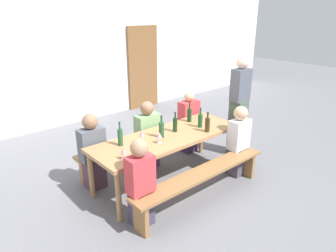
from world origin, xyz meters
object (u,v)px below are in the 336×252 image
Objects in this scene: wine_bottle_5 at (175,124)px; standing_host at (239,108)px; wine_bottle_0 at (189,115)px; wine_bottle_1 at (162,129)px; wine_glass_2 at (124,151)px; seated_guest_near_0 at (141,184)px; tasting_table at (168,140)px; seated_guest_far_1 at (148,136)px; wine_bottle_2 at (120,137)px; wine_bottle_3 at (207,124)px; wine_glass_0 at (159,135)px; wine_glass_1 at (142,134)px; bench_far at (140,144)px; wooden_door at (143,68)px; seated_guest_near_1 at (238,142)px; wine_bottle_4 at (200,120)px; seated_guest_far_2 at (189,124)px; seated_guest_far_0 at (93,153)px; bench_near at (202,177)px.

wine_bottle_5 is 1.39m from standing_host.
wine_bottle_1 reaches higher than wine_bottle_0.
wine_glass_2 is 0.46m from seated_guest_near_0.
tasting_table is 0.58m from seated_guest_far_1.
wine_bottle_0 is 0.19× the size of standing_host.
wine_bottle_2 is 1.34m from wine_bottle_3.
tasting_table is at bearing 25.20° from wine_glass_0.
wine_glass_1 is 0.10× the size of standing_host.
wine_bottle_3 is 1.03m from wine_glass_1.
wine_bottle_5 reaches higher than bench_far.
wine_bottle_0 is at bearing 61.62° from seated_guest_far_1.
wine_bottle_0 is 1.06× the size of wine_bottle_5.
wooden_door is at bearing -36.99° from seated_guest_near_0.
seated_guest_near_1 is (0.41, -0.29, -0.31)m from wine_bottle_3.
wine_bottle_1 is 2.04× the size of wine_glass_0.
bench_far is (-2.03, -2.64, -0.69)m from wooden_door.
wine_bottle_2 is at bearing 147.76° from wine_glass_0.
seated_guest_near_0 is at bearing -161.91° from wine_bottle_4.
wine_glass_0 is 1.84m from standing_host.
wine_bottle_1 is 1.07× the size of wine_bottle_3.
wooden_door is 1.85× the size of seated_guest_near_1.
wooden_door is 6.17× the size of wine_bottle_2.
wooden_door is at bearing -15.31° from seated_guest_near_1.
wooden_door is at bearing -97.68° from standing_host.
seated_guest_far_2 is (1.25, 0.69, -0.33)m from wine_glass_0.
seated_guest_far_1 is (0.05, 0.56, -0.14)m from tasting_table.
seated_guest_far_0 is at bearing 136.54° from wine_glass_1.
standing_host is (2.49, 0.49, 0.32)m from seated_guest_near_0.
bench_far is 1.01m from seated_guest_far_2.
bench_near is 0.95m from seated_guest_near_0.
tasting_table is at bearing -60.13° from seated_guest_far_2.
wine_bottle_3 is at bearing 54.57° from seated_guest_near_1.
wooden_door is 4.22m from wine_bottle_2.
tasting_table is 0.22m from wine_bottle_1.
wine_bottle_5 is at bearing -74.05° from bench_far.
wooden_door reaches higher than seated_guest_far_0.
seated_guest_near_0 is at bearing -126.99° from wooden_door.
wine_glass_1 is at bearing 46.54° from seated_guest_far_0.
wine_bottle_1 is (-0.11, 0.01, 0.19)m from tasting_table.
seated_guest_near_0 is at bearing -105.44° from wine_bottle_2.
wine_bottle_3 reaches higher than wine_glass_2.
wine_glass_1 is (-0.97, 0.34, 0.00)m from wine_bottle_3.
wine_glass_2 is at bearing -166.15° from wine_bottle_5.
bench_far is at bearing -98.70° from seated_guest_far_2.
wine_bottle_2 is at bearing -5.86° from standing_host.
wine_bottle_3 is at bearing -106.10° from wine_bottle_4.
wine_bottle_1 is at bearing 56.44° from seated_guest_far_0.
seated_guest_near_0 is at bearing 11.07° from standing_host.
wine_glass_2 is at bearing -174.25° from wine_bottle_4.
seated_guest_near_1 is at bearing -90.00° from seated_guest_near_0.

